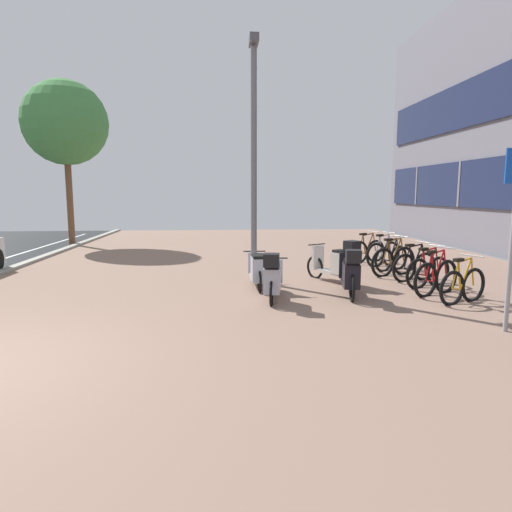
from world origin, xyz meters
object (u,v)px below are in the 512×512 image
Objects in this scene: bicycle_rack_01 at (436,278)px; scooter_near at (350,274)px; bicycle_rack_04 at (393,261)px; scooter_far at (338,263)px; street_tree at (65,123)px; bicycle_rack_05 at (391,258)px; scooter_extra at (258,270)px; bicycle_rack_02 at (428,272)px; lamp_post at (254,149)px; bicycle_rack_00 at (463,286)px; scooter_mid at (273,278)px; bicycle_rack_06 at (383,254)px; bicycle_rack_03 at (414,267)px; bicycle_rack_07 at (367,251)px.

scooter_near reaches higher than bicycle_rack_01.
bicycle_rack_04 is 1.88m from scooter_far.
scooter_near is at bearing -48.61° from street_tree.
scooter_near is 0.28× the size of street_tree.
bicycle_rack_05 reaches higher than scooter_extra.
bicycle_rack_01 is 14.79m from street_tree.
lamp_post is (-3.78, 0.89, 2.70)m from bicycle_rack_02.
bicycle_rack_00 is 0.74m from bicycle_rack_01.
scooter_mid is (-3.55, 0.44, 0.12)m from bicycle_rack_00.
bicycle_rack_03 is at bearing -91.01° from bicycle_rack_06.
scooter_far is (1.67, 1.55, 0.03)m from scooter_mid.
bicycle_rack_04 reaches higher than bicycle_rack_00.
street_tree reaches higher than bicycle_rack_04.
bicycle_rack_01 is 3.69m from scooter_extra.
bicycle_rack_02 is 0.72m from bicycle_rack_03.
bicycle_rack_06 is at bearing 88.99° from bicycle_rack_03.
bicycle_rack_02 is 0.71× the size of scooter_extra.
bicycle_rack_02 is at bearing 89.79° from bicycle_rack_00.
scooter_near is 1.60m from scooter_mid.
scooter_far reaches higher than bicycle_rack_03.
scooter_far reaches higher than bicycle_rack_04.
scooter_near is at bearing -93.97° from scooter_far.
scooter_far is at bearing -139.81° from bicycle_rack_05.
bicycle_rack_00 is 2.88m from bicycle_rack_04.
bicycle_rack_03 is 0.71× the size of scooter_near.
bicycle_rack_06 is 4.15m from scooter_near.
bicycle_rack_05 is at bearing 89.91° from bicycle_rack_00.
scooter_extra is at bearing -152.43° from bicycle_rack_05.
street_tree reaches higher than scooter_near.
scooter_mid reaches higher than bicycle_rack_00.
bicycle_rack_01 is at bearing 4.61° from scooter_mid.
scooter_extra is 0.32× the size of lamp_post.
bicycle_rack_05 is (0.01, 3.58, 0.00)m from bicycle_rack_00.
bicycle_rack_04 is (-0.22, 2.87, 0.03)m from bicycle_rack_00.
bicycle_rack_07 is at bearing 107.70° from bicycle_rack_06.
bicycle_rack_05 is at bearing 55.79° from scooter_near.
bicycle_rack_04 is 2.80m from scooter_near.
bicycle_rack_02 and bicycle_rack_03 have the same top height.
street_tree reaches higher than lamp_post.
scooter_far is (-1.89, -0.16, 0.14)m from bicycle_rack_03.
scooter_near is at bearing 8.51° from scooter_mid.
scooter_near is 1.32m from scooter_far.
bicycle_rack_00 reaches higher than scooter_extra.
scooter_far is at bearing 11.14° from scooter_extra.
bicycle_rack_00 is at bearing -87.99° from bicycle_rack_07.
bicycle_rack_06 reaches higher than bicycle_rack_07.
scooter_mid is at bearing -143.99° from bicycle_rack_04.
lamp_post reaches higher than scooter_extra.
bicycle_rack_06 reaches higher than bicycle_rack_03.
lamp_post is at bearing -152.72° from bicycle_rack_06.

